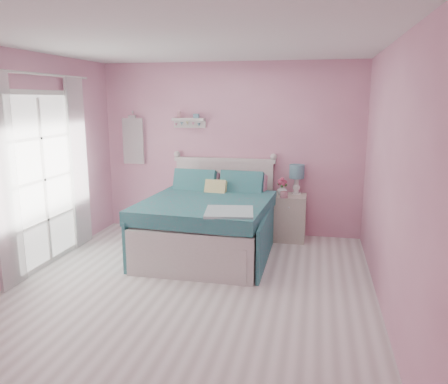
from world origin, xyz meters
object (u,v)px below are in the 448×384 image
at_px(vase, 282,190).
at_px(teacup, 284,195).
at_px(bed, 210,223).
at_px(nightstand, 289,217).
at_px(table_lamp, 297,174).

xyz_separation_m(vase, teacup, (0.04, -0.18, -0.03)).
relative_size(bed, vase, 13.39).
xyz_separation_m(bed, teacup, (0.95, 0.59, 0.32)).
xyz_separation_m(nightstand, table_lamp, (0.08, 0.10, 0.64)).
bearing_deg(teacup, bed, -148.29).
bearing_deg(vase, bed, -139.99).
height_order(bed, table_lamp, bed).
bearing_deg(vase, nightstand, 0.72).
distance_m(nightstand, vase, 0.43).
distance_m(bed, teacup, 1.16).
xyz_separation_m(nightstand, teacup, (-0.08, -0.18, 0.38)).
bearing_deg(table_lamp, vase, -153.22).
xyz_separation_m(nightstand, vase, (-0.12, -0.00, 0.41)).
relative_size(bed, nightstand, 3.05).
height_order(table_lamp, teacup, table_lamp).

